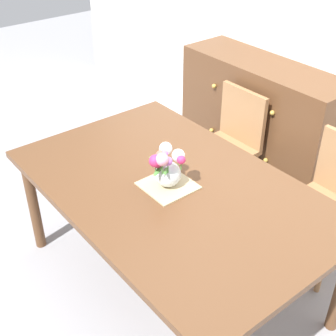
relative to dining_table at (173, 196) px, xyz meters
The scene contains 7 objects.
ground_plane 0.69m from the dining_table, ahead, with size 12.00×12.00×0.00m, color #939399.
dining_table is the anchor object (origin of this frame).
chair_left 1.05m from the dining_table, 115.84° to the left, with size 0.42×0.42×0.90m.
chair_right 1.05m from the dining_table, 64.16° to the left, with size 0.42×0.42×0.90m.
dresser 1.44m from the dining_table, 111.67° to the left, with size 1.40×0.47×1.00m.
placemat 0.08m from the dining_table, 115.69° to the right, with size 0.27×0.27×0.01m, color tan.
flower_vase 0.21m from the dining_table, 107.15° to the right, with size 0.19×0.22×0.25m.
Camera 1 is at (1.63, -1.33, 2.27)m, focal length 49.68 mm.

